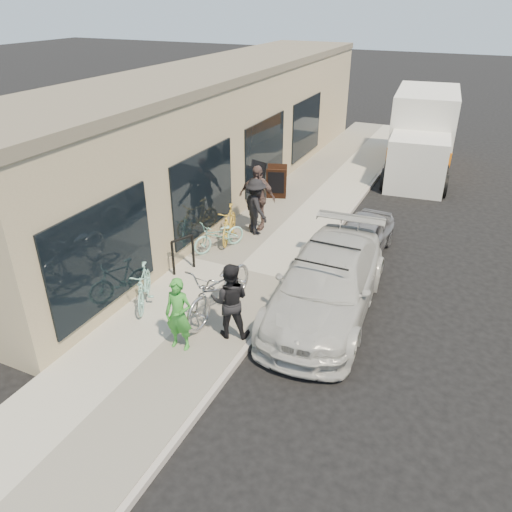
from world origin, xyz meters
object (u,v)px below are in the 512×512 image
(sedan_silver, at_px, (361,237))
(cruiser_bike_b, at_px, (219,235))
(tandem_bike, at_px, (220,288))
(cruiser_bike_a, at_px, (144,286))
(woman_rider, at_px, (179,314))
(bystander_a, at_px, (256,207))
(moving_truck, at_px, (422,136))
(bystander_b, at_px, (257,197))
(sedan_white, at_px, (327,284))
(sandwich_board, at_px, (276,182))
(cruiser_bike_c, at_px, (229,224))
(man_standing, at_px, (230,301))
(bike_rack, at_px, (183,251))

(sedan_silver, distance_m, cruiser_bike_b, 3.78)
(tandem_bike, relative_size, cruiser_bike_a, 1.55)
(woman_rider, xyz_separation_m, bystander_a, (-0.88, 5.35, 0.06))
(moving_truck, bearing_deg, bystander_b, -118.23)
(cruiser_bike_a, bearing_deg, tandem_bike, -13.86)
(sedan_white, relative_size, cruiser_bike_a, 3.38)
(sandwich_board, bearing_deg, bystander_b, -98.92)
(tandem_bike, distance_m, bystander_b, 4.52)
(cruiser_bike_b, xyz_separation_m, cruiser_bike_c, (-0.04, 0.64, 0.07))
(cruiser_bike_c, bearing_deg, moving_truck, 52.72)
(man_standing, relative_size, cruiser_bike_a, 1.07)
(sandwich_board, height_order, man_standing, man_standing)
(cruiser_bike_b, bearing_deg, bike_rack, -71.36)
(woman_rider, height_order, cruiser_bike_c, woman_rider)
(bystander_a, distance_m, bystander_b, 0.41)
(sandwich_board, height_order, cruiser_bike_a, sandwich_board)
(sedan_silver, bearing_deg, woman_rider, -107.93)
(woman_rider, bearing_deg, sedan_white, 45.14)
(cruiser_bike_c, height_order, bystander_a, bystander_a)
(bike_rack, bearing_deg, cruiser_bike_b, 80.33)
(sedan_white, height_order, woman_rider, woman_rider)
(sedan_silver, relative_size, man_standing, 1.92)
(cruiser_bike_b, bearing_deg, cruiser_bike_a, -65.85)
(sandwich_board, distance_m, cruiser_bike_a, 7.20)
(moving_truck, distance_m, bystander_a, 9.06)
(sedan_white, xyz_separation_m, tandem_bike, (-1.96, -1.20, 0.04))
(moving_truck, height_order, woman_rider, moving_truck)
(sandwich_board, xyz_separation_m, tandem_bike, (1.57, -6.80, 0.06))
(sedan_silver, relative_size, cruiser_bike_a, 2.05)
(sandwich_board, distance_m, woman_rider, 8.29)
(cruiser_bike_c, bearing_deg, cruiser_bike_a, -108.27)
(man_standing, bearing_deg, moving_truck, -116.95)
(cruiser_bike_a, xyz_separation_m, bystander_a, (0.66, 4.39, 0.36))
(cruiser_bike_b, bearing_deg, man_standing, -29.74)
(woman_rider, xyz_separation_m, cruiser_bike_b, (-1.32, 3.99, -0.34))
(bike_rack, relative_size, bystander_a, 0.57)
(sedan_silver, xyz_separation_m, bystander_a, (-3.00, -0.21, 0.43))
(bystander_b, bearing_deg, woman_rider, -81.19)
(cruiser_bike_a, bearing_deg, moving_truck, 46.24)
(sedan_white, distance_m, man_standing, 2.30)
(sedan_white, bearing_deg, bike_rack, 175.62)
(sedan_white, relative_size, woman_rider, 3.37)
(bike_rack, distance_m, tandem_bike, 2.10)
(cruiser_bike_b, height_order, cruiser_bike_c, cruiser_bike_c)
(bike_rack, bearing_deg, sedan_white, -0.56)
(bike_rack, height_order, cruiser_bike_c, cruiser_bike_c)
(cruiser_bike_a, relative_size, cruiser_bike_b, 0.96)
(bystander_b, bearing_deg, cruiser_bike_c, -109.18)
(sandwich_board, bearing_deg, tandem_bike, -95.57)
(sedan_white, relative_size, moving_truck, 0.81)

